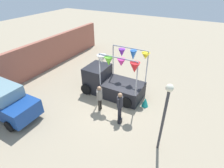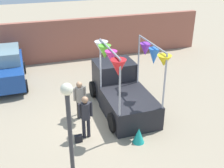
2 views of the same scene
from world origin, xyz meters
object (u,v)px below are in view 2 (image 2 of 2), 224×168
at_px(vendor_truck, 121,88).
at_px(street_lamp, 69,125).
at_px(person_vendor, 80,97).
at_px(parked_car, 6,67).
at_px(person_customer, 85,113).
at_px(handbag, 79,139).
at_px(folded_kite_bundle_teal, 139,135).

relative_size(vendor_truck, street_lamp, 1.16).
height_order(person_vendor, street_lamp, street_lamp).
relative_size(parked_car, person_customer, 2.31).
xyz_separation_m(person_customer, handbag, (-0.35, -0.20, -0.91)).
height_order(handbag, folded_kite_bundle_teal, folded_kite_bundle_teal).
relative_size(vendor_truck, person_vendor, 2.45).
relative_size(parked_car, street_lamp, 1.12).
xyz_separation_m(person_vendor, street_lamp, (-1.05, -3.92, 1.34)).
bearing_deg(vendor_truck, parked_car, 139.54).
distance_m(vendor_truck, parked_car, 6.38).
xyz_separation_m(vendor_truck, person_customer, (-2.02, -1.77, 0.13)).
bearing_deg(parked_car, vendor_truck, -40.46).
height_order(person_customer, handbag, person_customer).
relative_size(person_vendor, folded_kite_bundle_teal, 2.81).
bearing_deg(street_lamp, person_customer, 69.16).
bearing_deg(person_vendor, parked_car, 122.83).
bearing_deg(folded_kite_bundle_teal, vendor_truck, 84.33).
relative_size(person_vendor, handbag, 6.02).
bearing_deg(parked_car, handbag, -67.88).
distance_m(handbag, folded_kite_bundle_teal, 2.23).
relative_size(parked_car, handbag, 14.29).
height_order(vendor_truck, folded_kite_bundle_teal, vendor_truck).
relative_size(person_customer, folded_kite_bundle_teal, 2.89).
bearing_deg(folded_kite_bundle_teal, person_vendor, 125.84).
xyz_separation_m(person_vendor, folded_kite_bundle_teal, (1.66, -2.30, -0.72)).
relative_size(parked_car, person_vendor, 2.37).
relative_size(vendor_truck, handbag, 14.75).
distance_m(person_customer, folded_kite_bundle_teal, 2.12).
distance_m(street_lamp, folded_kite_bundle_teal, 3.77).
distance_m(person_vendor, handbag, 1.86).
bearing_deg(folded_kite_bundle_teal, person_customer, 152.31).
bearing_deg(street_lamp, handbag, 75.24).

